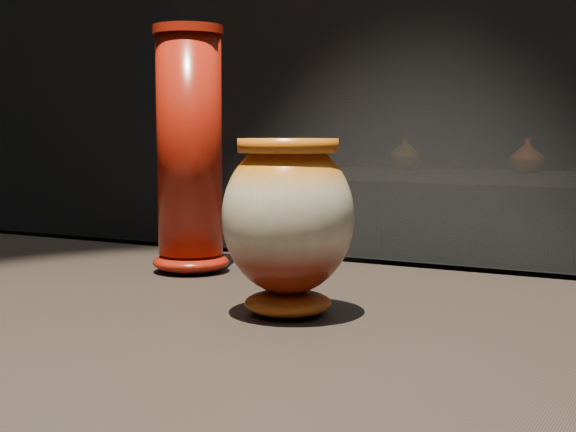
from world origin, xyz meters
name	(u,v)px	position (x,y,z in m)	size (l,w,h in m)	color
main_vase	(288,219)	(-0.04, 0.04, 1.01)	(0.18, 0.18, 0.19)	maroon
tall_vase	(190,154)	(-0.29, 0.22, 1.07)	(0.12, 0.12, 0.35)	#AF0D0B
back_shelf	(511,224)	(-0.54, 3.41, 0.64)	(2.00, 0.60, 0.90)	black
back_vase_left	(405,154)	(-1.12, 3.43, 0.99)	(0.17, 0.17, 0.17)	brown
back_vase_mid	(527,156)	(-0.46, 3.35, 0.99)	(0.16, 0.16, 0.17)	maroon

